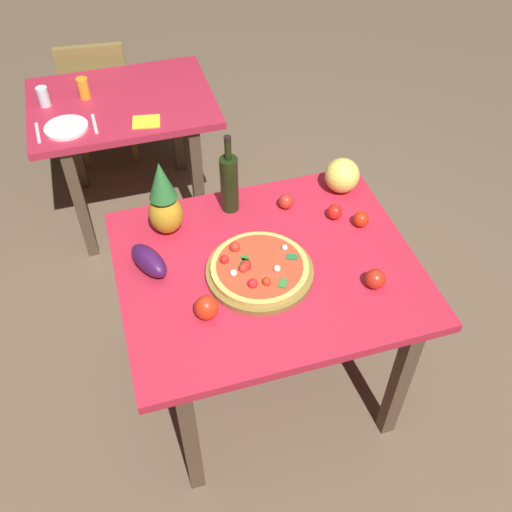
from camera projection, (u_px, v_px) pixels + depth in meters
ground_plane at (265, 371)px, 2.80m from camera, size 10.00×10.00×0.00m
display_table at (267, 280)px, 2.32m from camera, size 1.16×0.96×0.76m
background_table at (124, 119)px, 3.18m from camera, size 0.99×0.75×0.76m
dining_chair at (99, 93)px, 3.67m from camera, size 0.44×0.44×0.85m
pizza_board at (260, 272)px, 2.21m from camera, size 0.42×0.42×0.02m
pizza at (259, 267)px, 2.19m from camera, size 0.38×0.38×0.06m
wine_bottle at (229, 183)px, 2.38m from camera, size 0.08×0.08×0.36m
pineapple_left at (164, 202)px, 2.28m from camera, size 0.14×0.14×0.34m
melon at (342, 175)px, 2.51m from camera, size 0.15×0.15×0.15m
bell_pepper at (206, 308)px, 2.04m from camera, size 0.09×0.09×0.09m
eggplant at (149, 261)px, 2.20m from camera, size 0.17×0.22×0.09m
tomato_near_board at (375, 279)px, 2.15m from camera, size 0.08×0.08×0.08m
tomato_beside_pepper at (286, 201)px, 2.46m from camera, size 0.06×0.06×0.06m
tomato_by_bottle at (335, 212)px, 2.42m from camera, size 0.06×0.06×0.06m
tomato_at_corner at (361, 219)px, 2.38m from camera, size 0.07×0.07×0.07m
drinking_glass_juice at (84, 88)px, 3.07m from camera, size 0.06×0.06×0.11m
drinking_glass_water at (43, 97)px, 3.02m from camera, size 0.06×0.06×0.10m
dinner_plate at (66, 128)px, 2.89m from camera, size 0.22×0.22×0.02m
fork_utensil at (38, 133)px, 2.87m from camera, size 0.03×0.18×0.01m
knife_utensil at (95, 124)px, 2.93m from camera, size 0.02×0.18×0.01m
napkin_folded at (146, 122)px, 2.94m from camera, size 0.16×0.14×0.01m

